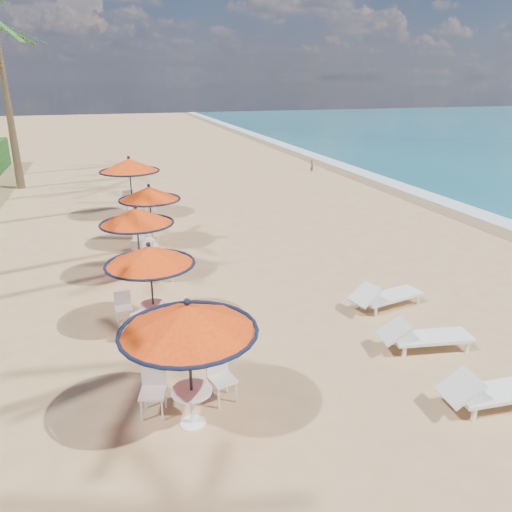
{
  "coord_description": "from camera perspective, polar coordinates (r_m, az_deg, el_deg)",
  "views": [
    {
      "loc": [
        -6.13,
        -6.82,
        5.58
      ],
      "look_at": [
        -2.51,
        4.85,
        1.2
      ],
      "focal_mm": 35.0,
      "sensor_mm": 36.0,
      "label": 1
    }
  ],
  "objects": [
    {
      "name": "station_2",
      "position": [
        14.61,
        -13.3,
        3.73
      ],
      "size": [
        2.12,
        2.18,
        2.21
      ],
      "color": "black",
      "rests_on": "ground"
    },
    {
      "name": "lounger_mid",
      "position": [
        11.46,
        18.49,
        -8.62
      ],
      "size": [
        2.09,
        0.95,
        0.72
      ],
      "rotation": [
        0.0,
        0.0,
        -0.16
      ],
      "color": "white",
      "rests_on": "ground"
    },
    {
      "name": "lounger_near",
      "position": [
        10.07,
        25.34,
        -13.74
      ],
      "size": [
        2.09,
        0.77,
        0.73
      ],
      "rotation": [
        0.0,
        0.0,
        -0.07
      ],
      "color": "white",
      "rests_on": "ground"
    },
    {
      "name": "foam_strip",
      "position": [
        23.5,
        24.6,
        4.18
      ],
      "size": [
        1.2,
        140.0,
        0.04
      ],
      "primitive_type": "cube",
      "color": "white",
      "rests_on": "ground"
    },
    {
      "name": "station_0",
      "position": [
        8.12,
        -7.79,
        -8.26
      ],
      "size": [
        2.26,
        2.26,
        2.35
      ],
      "color": "black",
      "rests_on": "ground"
    },
    {
      "name": "lounger_far",
      "position": [
        13.16,
        14.48,
        -4.41
      ],
      "size": [
        2.11,
        1.03,
        0.73
      ],
      "rotation": [
        0.0,
        0.0,
        0.2
      ],
      "color": "white",
      "rests_on": "ground"
    },
    {
      "name": "station_1",
      "position": [
        11.49,
        -12.13,
        -1.2
      ],
      "size": [
        2.05,
        2.05,
        2.14
      ],
      "color": "black",
      "rests_on": "ground"
    },
    {
      "name": "station_4",
      "position": [
        21.53,
        -14.04,
        9.27
      ],
      "size": [
        2.47,
        2.47,
        2.58
      ],
      "color": "black",
      "rests_on": "ground"
    },
    {
      "name": "person",
      "position": [
        31.78,
        6.4,
        10.27
      ],
      "size": [
        0.25,
        0.34,
        0.84
      ],
      "primitive_type": "imported",
      "rotation": [
        0.0,
        0.0,
        1.75
      ],
      "color": "brown",
      "rests_on": "ground"
    },
    {
      "name": "ground",
      "position": [
        10.73,
        21.53,
        -13.14
      ],
      "size": [
        160.0,
        160.0,
        0.0
      ],
      "primitive_type": "plane",
      "color": "tan",
      "rests_on": "ground"
    },
    {
      "name": "station_3",
      "position": [
        17.46,
        -12.17,
        6.15
      ],
      "size": [
        2.11,
        2.19,
        2.2
      ],
      "color": "black",
      "rests_on": "ground"
    },
    {
      "name": "wetsand_band",
      "position": [
        22.92,
        22.91,
        4.07
      ],
      "size": [
        1.4,
        140.0,
        0.02
      ],
      "primitive_type": "cube",
      "color": "olive",
      "rests_on": "ground"
    }
  ]
}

